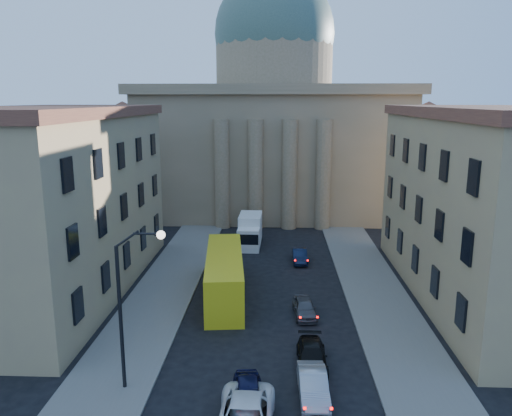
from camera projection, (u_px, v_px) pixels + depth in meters
The scene contains 13 objects.
sidewalk_left at pixel (152, 310), 36.54m from camera, with size 5.00×60.00×0.15m, color #62605A.
sidewalk_right at pixel (386, 315), 35.83m from camera, with size 5.00×60.00×0.15m, color #62605A.
church at pixel (274, 124), 70.26m from camera, with size 68.02×28.76×36.60m.
building_left at pixel (54, 201), 39.25m from camera, with size 11.60×26.60×14.70m.
building_right at pixel (493, 204), 37.82m from camera, with size 11.60×26.60×14.70m.
street_lamp at pixel (129, 297), 25.61m from camera, with size 2.62×0.44×8.83m.
car_left_near at pixel (248, 394), 25.15m from camera, with size 1.57×3.90×1.33m, color black.
car_right_near at pixel (313, 385), 25.86m from camera, with size 1.45×4.16×1.37m, color #93959A.
car_right_mid at pixel (312, 356), 29.03m from camera, with size 1.71×4.20×1.22m, color black.
car_right_far at pixel (304, 308), 35.69m from camera, with size 1.49×3.71×1.26m, color #45464A.
car_right_distant at pixel (300, 256), 47.54m from camera, with size 1.32×3.80×1.25m, color black.
city_bus at pixel (224, 274), 39.14m from camera, with size 3.95×12.31×3.41m.
box_truck at pixel (250, 231), 52.90m from camera, with size 2.39×5.86×3.19m.
Camera 1 is at (0.57, -15.76, 15.19)m, focal length 35.00 mm.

